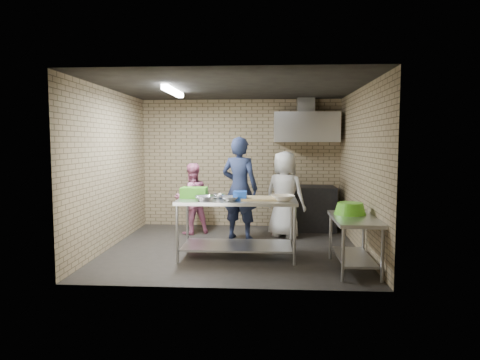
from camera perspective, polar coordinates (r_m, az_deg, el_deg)
name	(u,v)px	position (r m, az deg, el deg)	size (l,w,h in m)	color
floor	(233,248)	(7.39, -0.89, -9.06)	(4.20, 4.20, 0.00)	black
ceiling	(233,87)	(7.22, -0.92, 12.21)	(4.20, 4.20, 0.00)	black
back_wall	(241,163)	(9.17, 0.10, 2.24)	(4.20, 0.06, 2.70)	#907D5A
front_wall	(220,180)	(5.19, -2.67, 0.07)	(4.20, 0.06, 2.70)	#907D5A
left_wall	(111,169)	(7.64, -16.81, 1.46)	(0.06, 4.00, 2.70)	#907D5A
right_wall	(361,170)	(7.32, 15.73, 1.33)	(0.06, 4.00, 2.70)	#907D5A
prep_table	(237,228)	(6.76, -0.36, -6.39)	(1.84, 0.92, 0.92)	#B6B9BD
side_counter	(354,243)	(6.33, 14.92, -8.14)	(0.60, 1.20, 0.75)	silver
stove	(305,208)	(8.93, 8.66, -3.70)	(1.20, 0.70, 0.90)	black
range_hood	(306,127)	(8.88, 8.77, 6.93)	(1.30, 0.60, 0.60)	silver
hood_duct	(306,106)	(9.05, 8.73, 9.75)	(0.35, 0.30, 0.30)	#A5A8AD
wall_shelf	(320,136)	(9.09, 10.54, 5.72)	(0.80, 0.20, 0.04)	#3F2B19
fluorescent_fixture	(173,91)	(7.36, -8.86, 11.54)	(0.10, 1.25, 0.08)	white
green_crate	(194,192)	(6.88, -6.12, -1.66)	(0.41, 0.31, 0.16)	green
blue_tub	(240,196)	(6.58, 0.01, -2.08)	(0.20, 0.20, 0.13)	blue
cutting_board	(260,198)	(6.65, 2.64, -2.45)	(0.56, 0.43, 0.03)	tan
mixing_bowl_a	(204,198)	(6.54, -4.87, -2.41)	(0.29, 0.29, 0.07)	silver
mixing_bowl_b	(218,196)	(6.76, -2.87, -2.16)	(0.22, 0.22, 0.07)	silver
mixing_bowl_c	(230,199)	(6.47, -1.39, -2.49)	(0.26, 0.26, 0.06)	silver
ceramic_bowl	(283,198)	(6.52, 5.69, -2.37)	(0.35, 0.35, 0.09)	beige
green_basin	(350,208)	(6.48, 14.41, -3.68)	(0.46, 0.46, 0.17)	#59C626
bottle_red	(308,131)	(9.07, 8.98, 6.44)	(0.07, 0.07, 0.18)	#B22619
bottle_green	(327,132)	(9.12, 11.49, 6.30)	(0.06, 0.06, 0.15)	green
man_navy	(240,188)	(7.94, -0.04, -1.10)	(0.69, 0.45, 1.90)	black
woman_pink	(192,199)	(8.47, -6.44, -2.48)	(0.67, 0.53, 1.39)	pink
woman_white	(285,194)	(8.17, 5.94, -1.90)	(0.80, 0.52, 1.63)	silver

